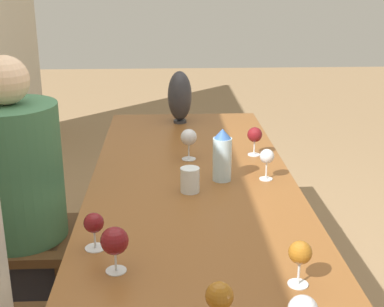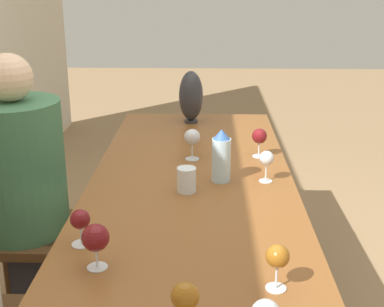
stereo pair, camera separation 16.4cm
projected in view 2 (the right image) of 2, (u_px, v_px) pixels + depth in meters
dining_table at (191, 201)px, 2.23m from camera, size 2.32×0.86×0.73m
water_bottle at (221, 156)px, 2.22m from camera, size 0.08×0.08×0.23m
water_tumbler at (187, 180)px, 2.13m from camera, size 0.08×0.08×0.10m
vase at (191, 96)px, 3.07m from camera, size 0.14×0.14×0.30m
wine_glass_1 at (185, 298)px, 1.27m from camera, size 0.07×0.07×0.14m
wine_glass_2 at (96, 238)px, 1.56m from camera, size 0.08×0.08×0.14m
wine_glass_3 at (192, 138)px, 2.48m from camera, size 0.08×0.08×0.15m
wine_glass_4 at (278, 257)px, 1.46m from camera, size 0.07×0.07×0.14m
wine_glass_5 at (259, 137)px, 2.52m from camera, size 0.07×0.07×0.14m
wine_glass_6 at (267, 159)px, 2.22m from camera, size 0.06×0.06×0.13m
wine_glass_7 at (80, 221)px, 1.70m from camera, size 0.07×0.07×0.12m
chair_far at (7, 218)px, 2.38m from camera, size 0.44×0.44×0.98m
person_far at (25, 189)px, 2.34m from camera, size 0.40×0.40×1.26m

